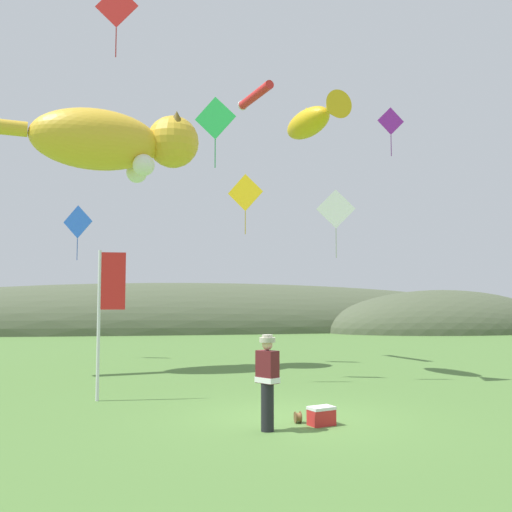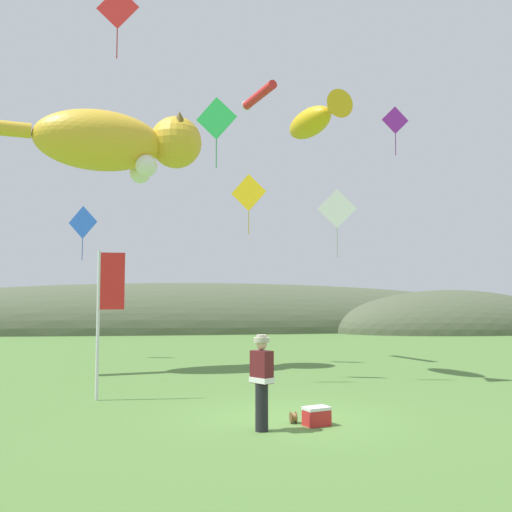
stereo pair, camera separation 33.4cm
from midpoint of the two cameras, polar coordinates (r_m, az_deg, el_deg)
The scene contains 15 objects.
ground_plane at distance 12.10m, azimuth 2.72°, elevation -15.97°, with size 120.00×120.00×0.00m, color #517A38.
distant_hill_ridge at distance 43.97m, azimuth -2.81°, elevation -7.48°, with size 63.14×15.41×7.34m.
festival_attendant at distance 10.86m, azimuth 0.24°, elevation -12.21°, with size 0.45×0.49×1.77m.
kite_spool at distance 11.71m, azimuth 3.37°, elevation -15.80°, with size 0.12×0.22×0.22m.
picnic_cooler at distance 11.53m, azimuth 5.70°, elevation -15.62°, with size 0.57×0.46×0.36m.
festival_banner_pole at distance 14.43m, azimuth -15.40°, elevation -4.44°, with size 0.66×0.08×3.63m.
kite_giant_cat at distance 21.09m, azimuth -14.54°, elevation 11.00°, with size 8.10×3.20×2.49m.
kite_fish_windsock at distance 19.26m, azimuth 5.20°, elevation 13.40°, with size 1.56×3.43×1.02m.
kite_tube_streamer at distance 24.34m, azimuth -0.51°, elevation 15.74°, with size 1.06×2.70×0.44m.
kite_diamond_gold at distance 22.22m, azimuth -1.51°, elevation 6.33°, with size 1.27×0.75×2.36m.
kite_diamond_blue at distance 24.80m, azimuth -17.76°, elevation 3.24°, with size 1.24×0.64×2.28m.
kite_diamond_white at distance 17.51m, azimuth 7.44°, elevation 4.63°, with size 1.16×0.31×2.09m.
kite_diamond_green at distance 18.34m, azimuth -4.63°, elevation 13.55°, with size 1.24×0.59×2.26m.
kite_diamond_violet at distance 24.87m, azimuth 12.94°, elevation 12.97°, with size 1.16×0.04×2.06m.
kite_diamond_red at distance 18.80m, azimuth -14.30°, elevation 23.01°, with size 1.27×0.29×2.20m.
Camera 1 is at (-2.84, -11.51, 2.45)m, focal length 40.00 mm.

